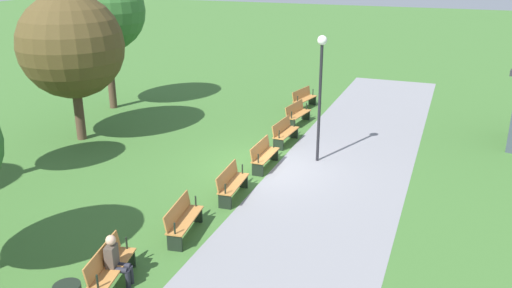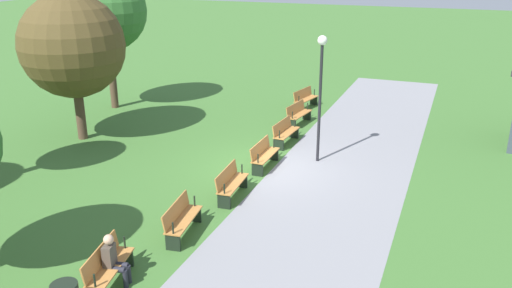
{
  "view_description": "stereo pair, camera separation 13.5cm",
  "coord_description": "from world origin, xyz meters",
  "views": [
    {
      "loc": [
        15.42,
        5.57,
        6.77
      ],
      "look_at": [
        -0.0,
        -0.34,
        0.8
      ],
      "focal_mm": 37.03,
      "sensor_mm": 36.0,
      "label": 1
    },
    {
      "loc": [
        15.38,
        5.7,
        6.77
      ],
      "look_at": [
        -0.0,
        -0.34,
        0.8
      ],
      "focal_mm": 37.03,
      "sensor_mm": 36.0,
      "label": 2
    }
  ],
  "objects": [
    {
      "name": "bench_3",
      "position": [
        -0.0,
        -0.07,
        0.47
      ],
      "size": [
        1.63,
        0.47,
        0.89
      ],
      "color": "#B27538",
      "rests_on": "ground"
    },
    {
      "name": "bench_5",
      "position": [
        5.0,
        -0.41,
        0.47
      ],
      "size": [
        1.68,
        0.69,
        0.89
      ],
      "rotation": [
        0.0,
        0.0,
        0.14
      ],
      "color": "#B27538",
      "rests_on": "ground"
    },
    {
      "name": "tree_4",
      "position": [
        -0.21,
        -7.66,
        3.59
      ],
      "size": [
        3.85,
        3.85,
        5.52
      ],
      "color": "#4C3828",
      "rests_on": "ground"
    },
    {
      "name": "tree_1",
      "position": [
        -4.37,
        -9.15,
        4.39
      ],
      "size": [
        3.54,
        3.54,
        6.18
      ],
      "color": "#4C3828",
      "rests_on": "ground"
    },
    {
      "name": "bench_4",
      "position": [
        2.51,
        -0.15,
        0.47
      ],
      "size": [
        1.66,
        0.58,
        0.89
      ],
      "rotation": [
        0.0,
        0.0,
        0.07
      ],
      "color": "#B27538",
      "rests_on": "ground"
    },
    {
      "name": "ground_plane",
      "position": [
        0.0,
        0.0,
        0.0
      ],
      "size": [
        120.0,
        120.0,
        0.0
      ],
      "primitive_type": "plane",
      "color": "#3D6B2D"
    },
    {
      "name": "path_paving",
      "position": [
        0.0,
        2.45,
        0.0
      ],
      "size": [
        29.52,
        4.39,
        0.01
      ],
      "primitive_type": "cube",
      "color": "gray",
      "rests_on": "ground"
    },
    {
      "name": "lamp_post",
      "position": [
        -1.25,
        1.46,
        2.97
      ],
      "size": [
        0.32,
        0.32,
        4.31
      ],
      "color": "black",
      "rests_on": "ground"
    },
    {
      "name": "bench_6",
      "position": [
        7.47,
        -0.84,
        0.47
      ],
      "size": [
        1.69,
        0.8,
        0.89
      ],
      "rotation": [
        0.0,
        0.0,
        0.21
      ],
      "color": "#B27538",
      "rests_on": "ground"
    },
    {
      "name": "bench_2",
      "position": [
        -2.51,
        -0.15,
        0.47
      ],
      "size": [
        1.66,
        0.58,
        0.89
      ],
      "rotation": [
        0.0,
        0.0,
        -0.07
      ],
      "color": "#B27538",
      "rests_on": "ground"
    },
    {
      "name": "bench_0",
      "position": [
        -7.47,
        -0.84,
        0.47
      ],
      "size": [
        1.69,
        0.8,
        0.89
      ],
      "rotation": [
        0.0,
        0.0,
        -0.21
      ],
      "color": "#B27538",
      "rests_on": "ground"
    },
    {
      "name": "person_seated",
      "position": [
        7.4,
        -0.71,
        0.64
      ],
      "size": [
        0.4,
        0.57,
        1.2
      ],
      "rotation": [
        0.0,
        0.0,
        0.21
      ],
      "color": "#4C4238",
      "rests_on": "ground"
    },
    {
      "name": "bench_1",
      "position": [
        -5.0,
        -0.41,
        0.47
      ],
      "size": [
        1.68,
        0.69,
        0.89
      ],
      "rotation": [
        0.0,
        0.0,
        -0.14
      ],
      "color": "#B27538",
      "rests_on": "ground"
    }
  ]
}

